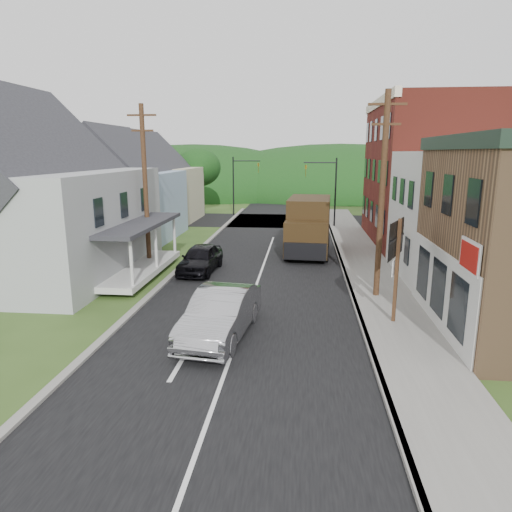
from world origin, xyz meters
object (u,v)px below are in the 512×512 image
(dark_sedan, at_px, (200,259))
(route_sign_cluster, at_px, (396,256))
(delivery_van, at_px, (309,226))
(warning_sign, at_px, (397,249))
(silver_sedan, at_px, (221,314))

(dark_sedan, bearing_deg, route_sign_cluster, -34.19)
(dark_sedan, xyz_separation_m, delivery_van, (5.93, 5.33, 1.06))
(delivery_van, height_order, warning_sign, delivery_van)
(silver_sedan, height_order, delivery_van, delivery_van)
(dark_sedan, bearing_deg, delivery_van, 45.38)
(route_sign_cluster, bearing_deg, silver_sedan, -139.71)
(route_sign_cluster, bearing_deg, delivery_van, 127.59)
(silver_sedan, xyz_separation_m, delivery_van, (3.21, 14.19, 0.95))
(route_sign_cluster, bearing_deg, dark_sedan, 165.82)
(delivery_van, relative_size, route_sign_cluster, 1.67)
(dark_sedan, height_order, route_sign_cluster, route_sign_cluster)
(route_sign_cluster, xyz_separation_m, warning_sign, (1.07, 5.16, -0.80))
(route_sign_cluster, height_order, warning_sign, route_sign_cluster)
(route_sign_cluster, relative_size, warning_sign, 1.43)
(delivery_van, bearing_deg, warning_sign, -55.94)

